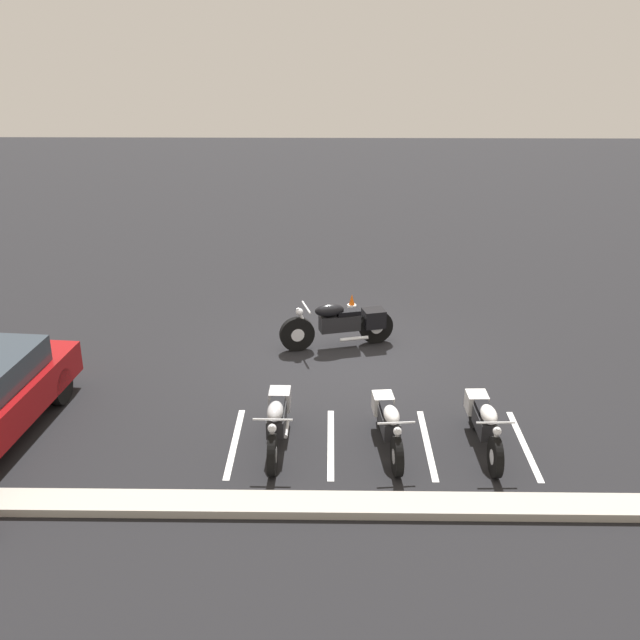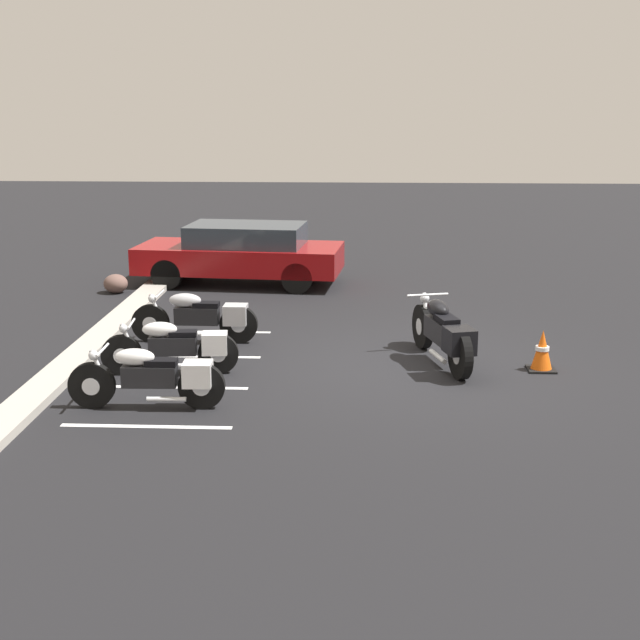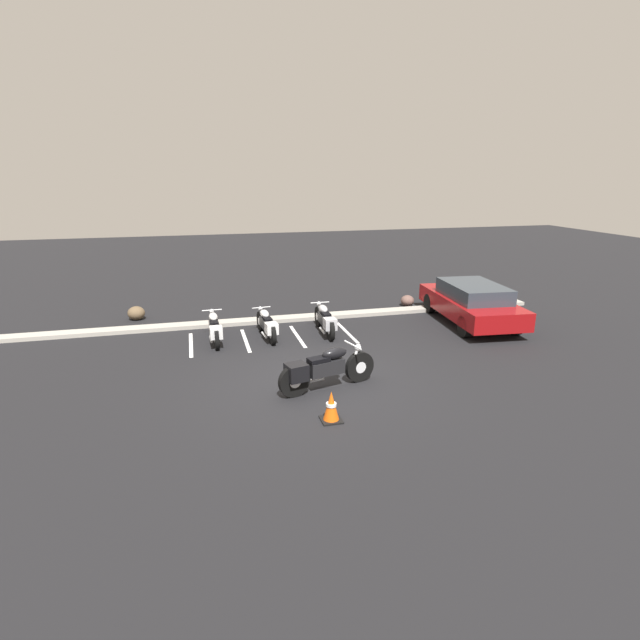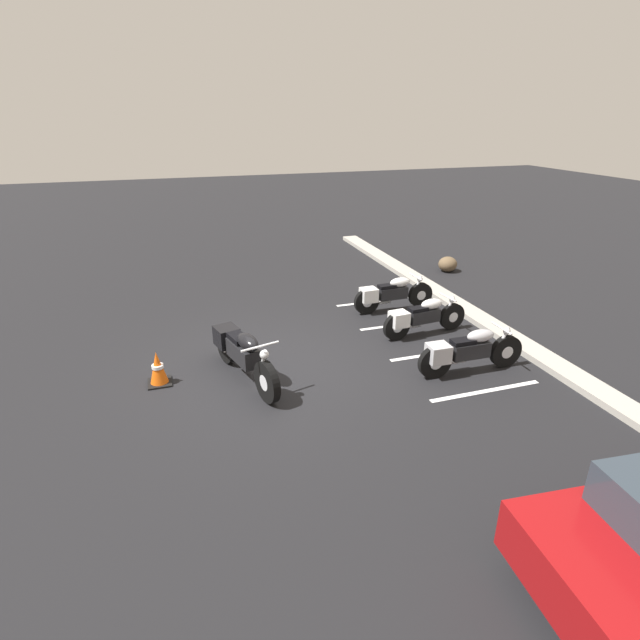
# 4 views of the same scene
# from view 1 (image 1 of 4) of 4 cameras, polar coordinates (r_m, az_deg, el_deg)

# --- Properties ---
(ground) EXTENTS (60.00, 60.00, 0.00)m
(ground) POSITION_cam_1_polar(r_m,az_deg,el_deg) (14.81, 2.15, -2.78)
(ground) COLOR black
(motorcycle_black_featured) EXTENTS (2.31, 0.93, 0.93)m
(motorcycle_black_featured) POSITION_cam_1_polar(r_m,az_deg,el_deg) (15.09, 1.75, -0.25)
(motorcycle_black_featured) COLOR black
(motorcycle_black_featured) RESTS_ON ground
(parked_bike_0) EXTENTS (0.57, 2.01, 0.79)m
(parked_bike_0) POSITION_cam_1_polar(r_m,az_deg,el_deg) (11.89, 12.39, -7.59)
(parked_bike_0) COLOR black
(parked_bike_0) RESTS_ON ground
(parked_bike_1) EXTENTS (0.56, 1.97, 0.77)m
(parked_bike_1) POSITION_cam_1_polar(r_m,az_deg,el_deg) (11.67, 5.23, -7.76)
(parked_bike_1) COLOR black
(parked_bike_1) RESTS_ON ground
(parked_bike_2) EXTENTS (0.58, 2.07, 0.81)m
(parked_bike_2) POSITION_cam_1_polar(r_m,az_deg,el_deg) (11.69, -3.29, -7.54)
(parked_bike_2) COLOR black
(parked_bike_2) RESTS_ON ground
(concrete_curb) EXTENTS (18.00, 0.50, 0.12)m
(concrete_curb) POSITION_cam_1_polar(r_m,az_deg,el_deg) (10.44, 2.73, -13.92)
(concrete_curb) COLOR #A8A399
(concrete_curb) RESTS_ON ground
(traffic_cone) EXTENTS (0.40, 0.40, 0.61)m
(traffic_cone) POSITION_cam_1_polar(r_m,az_deg,el_deg) (16.50, 2.43, 0.92)
(traffic_cone) COLOR black
(traffic_cone) RESTS_ON ground
(stall_line_0) EXTENTS (0.10, 2.10, 0.00)m
(stall_line_0) POSITION_cam_1_polar(r_m,az_deg,el_deg) (12.27, 15.28, -9.14)
(stall_line_0) COLOR white
(stall_line_0) RESTS_ON ground
(stall_line_1) EXTENTS (0.10, 2.10, 0.00)m
(stall_line_1) POSITION_cam_1_polar(r_m,az_deg,el_deg) (11.99, 8.17, -9.33)
(stall_line_1) COLOR white
(stall_line_1) RESTS_ON ground
(stall_line_2) EXTENTS (0.10, 2.10, 0.00)m
(stall_line_2) POSITION_cam_1_polar(r_m,az_deg,el_deg) (11.89, 0.83, -9.36)
(stall_line_2) COLOR white
(stall_line_2) RESTS_ON ground
(stall_line_3) EXTENTS (0.10, 2.10, 0.00)m
(stall_line_3) POSITION_cam_1_polar(r_m,az_deg,el_deg) (11.98, -6.52, -9.25)
(stall_line_3) COLOR white
(stall_line_3) RESTS_ON ground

